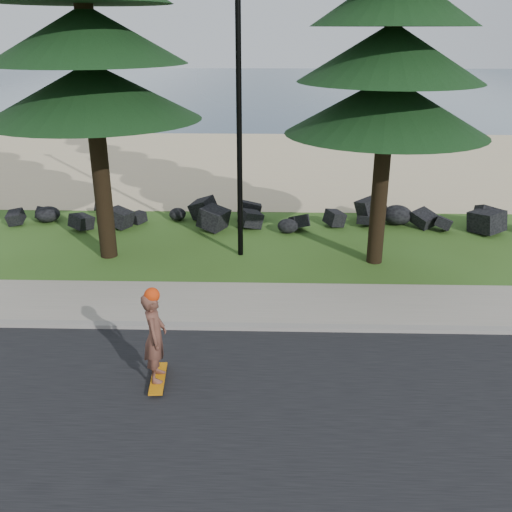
# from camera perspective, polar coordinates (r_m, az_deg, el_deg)

# --- Properties ---
(ground) EXTENTS (160.00, 160.00, 0.00)m
(ground) POSITION_cam_1_polar(r_m,az_deg,el_deg) (12.39, -2.35, -5.30)
(ground) COLOR #33541A
(ground) RESTS_ON ground
(road) EXTENTS (160.00, 7.00, 0.02)m
(road) POSITION_cam_1_polar(r_m,az_deg,el_deg) (8.63, -4.44, -18.96)
(road) COLOR black
(road) RESTS_ON ground
(kerb) EXTENTS (160.00, 0.20, 0.10)m
(kerb) POSITION_cam_1_polar(r_m,az_deg,el_deg) (11.57, -2.65, -7.11)
(kerb) COLOR gray
(kerb) RESTS_ON ground
(sidewalk) EXTENTS (160.00, 2.00, 0.08)m
(sidewalk) POSITION_cam_1_polar(r_m,az_deg,el_deg) (12.55, -2.29, -4.72)
(sidewalk) COLOR gray
(sidewalk) RESTS_ON ground
(beach_sand) EXTENTS (160.00, 15.00, 0.01)m
(beach_sand) POSITION_cam_1_polar(r_m,az_deg,el_deg) (26.12, -0.21, 9.35)
(beach_sand) COLOR beige
(beach_sand) RESTS_ON ground
(ocean) EXTENTS (160.00, 58.00, 0.01)m
(ocean) POSITION_cam_1_polar(r_m,az_deg,el_deg) (62.26, 0.90, 16.61)
(ocean) COLOR #30475C
(ocean) RESTS_ON ground
(seawall_boulders) EXTENTS (60.00, 2.40, 1.10)m
(seawall_boulders) POSITION_cam_1_polar(r_m,az_deg,el_deg) (17.55, -1.13, 3.05)
(seawall_boulders) COLOR black
(seawall_boulders) RESTS_ON ground
(lamp_post) EXTENTS (0.25, 0.14, 8.14)m
(lamp_post) POSITION_cam_1_polar(r_m,az_deg,el_deg) (14.30, -1.72, 15.76)
(lamp_post) COLOR black
(lamp_post) RESTS_ON ground
(skateboarder) EXTENTS (0.43, 0.97, 1.77)m
(skateboarder) POSITION_cam_1_polar(r_m,az_deg,el_deg) (9.65, -10.06, -8.01)
(skateboarder) COLOR #C8730B
(skateboarder) RESTS_ON ground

